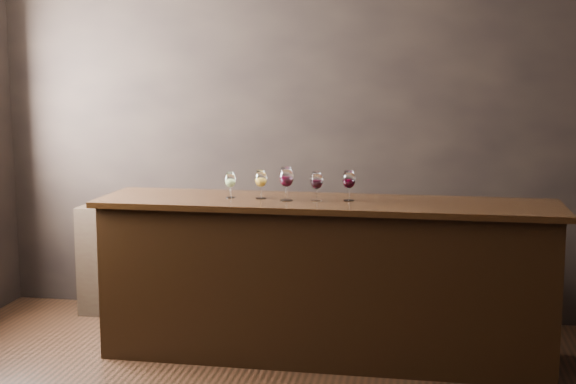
% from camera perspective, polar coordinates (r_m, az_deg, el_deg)
% --- Properties ---
extents(room_shell, '(5.02, 4.52, 2.81)m').
position_cam_1_polar(room_shell, '(4.05, -5.48, 7.58)').
color(room_shell, black).
rests_on(room_shell, ground).
extents(bar_counter, '(2.90, 0.65, 1.01)m').
position_cam_1_polar(bar_counter, '(5.29, 2.66, -6.45)').
color(bar_counter, black).
rests_on(bar_counter, ground).
extents(bar_top, '(2.99, 0.72, 0.04)m').
position_cam_1_polar(bar_top, '(5.18, 2.70, -0.83)').
color(bar_top, black).
rests_on(bar_top, bar_counter).
extents(back_bar_shelf, '(2.35, 0.40, 0.85)m').
position_cam_1_polar(back_bar_shelf, '(6.18, -4.09, -5.07)').
color(back_bar_shelf, black).
rests_on(back_bar_shelf, ground).
extents(glass_white, '(0.07, 0.07, 0.17)m').
position_cam_1_polar(glass_white, '(5.30, -4.13, 0.83)').
color(glass_white, white).
rests_on(glass_white, bar_top).
extents(glass_amber, '(0.08, 0.08, 0.19)m').
position_cam_1_polar(glass_amber, '(5.26, -1.94, 0.90)').
color(glass_amber, white).
rests_on(glass_amber, bar_top).
extents(glass_red_a, '(0.09, 0.09, 0.22)m').
position_cam_1_polar(glass_red_a, '(5.16, -0.11, 1.01)').
color(glass_red_a, white).
rests_on(glass_red_a, bar_top).
extents(glass_red_b, '(0.08, 0.08, 0.19)m').
position_cam_1_polar(glass_red_b, '(5.15, 2.05, 0.77)').
color(glass_red_b, white).
rests_on(glass_red_b, bar_top).
extents(glass_red_c, '(0.08, 0.08, 0.20)m').
position_cam_1_polar(glass_red_c, '(5.18, 4.36, 0.84)').
color(glass_red_c, white).
rests_on(glass_red_c, bar_top).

